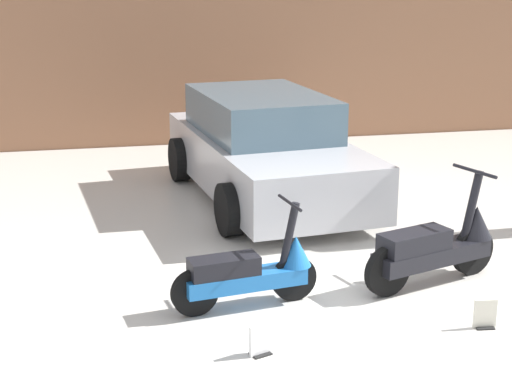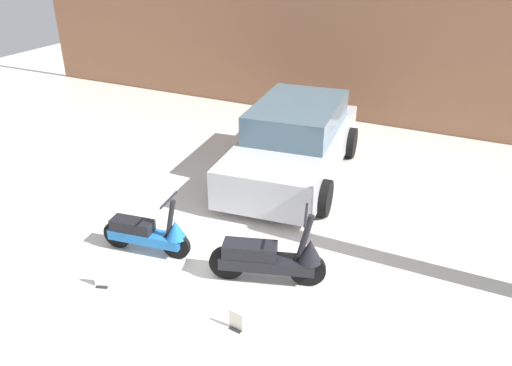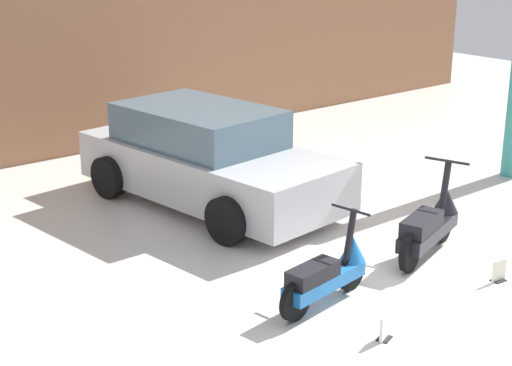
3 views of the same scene
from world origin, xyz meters
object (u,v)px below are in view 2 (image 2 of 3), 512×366
at_px(scooter_front_left, 149,233).
at_px(scooter_front_right, 272,258).
at_px(placard_near_left_scooter, 102,279).
at_px(car_rear_left, 294,142).
at_px(placard_near_right_scooter, 237,321).

bearing_deg(scooter_front_left, scooter_front_right, -3.57).
distance_m(scooter_front_right, placard_near_left_scooter, 2.31).
height_order(scooter_front_left, placard_near_left_scooter, scooter_front_left).
xyz_separation_m(scooter_front_right, car_rear_left, (-1.02, 3.25, 0.28)).
xyz_separation_m(scooter_front_left, placard_near_left_scooter, (-0.12, -0.92, -0.23)).
relative_size(scooter_front_right, placard_near_left_scooter, 5.90).
height_order(scooter_front_left, car_rear_left, car_rear_left).
bearing_deg(placard_near_right_scooter, scooter_front_left, 155.96).
relative_size(scooter_front_left, placard_near_right_scooter, 5.35).
xyz_separation_m(scooter_front_right, placard_near_right_scooter, (-0.01, -1.01, -0.28)).
distance_m(car_rear_left, placard_near_right_scooter, 4.42).
relative_size(scooter_front_left, placard_near_left_scooter, 5.35).
bearing_deg(car_rear_left, scooter_front_right, 10.76).
relative_size(scooter_front_left, scooter_front_right, 0.91).
distance_m(scooter_front_left, placard_near_right_scooter, 2.08).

